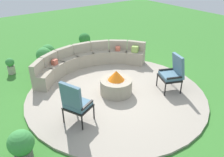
# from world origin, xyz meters

# --- Properties ---
(ground_plane) EXTENTS (24.00, 24.00, 0.00)m
(ground_plane) POSITION_xyz_m (0.00, 0.00, 0.00)
(ground_plane) COLOR #387A2D
(patio_circle) EXTENTS (5.16, 5.16, 0.06)m
(patio_circle) POSITION_xyz_m (0.00, 0.00, 0.03)
(patio_circle) COLOR #9E9384
(patio_circle) RESTS_ON ground_plane
(fire_pit) EXTENTS (0.92, 0.92, 0.72)m
(fire_pit) POSITION_xyz_m (0.00, 0.00, 0.34)
(fire_pit) COLOR #9E937F
(fire_pit) RESTS_ON patio_circle
(curved_stone_bench) EXTENTS (4.14, 1.60, 0.81)m
(curved_stone_bench) POSITION_xyz_m (0.19, 1.88, 0.38)
(curved_stone_bench) COLOR #9E937F
(curved_stone_bench) RESTS_ON patio_circle
(lounge_chair_front_left) EXTENTS (0.74, 0.76, 1.14)m
(lounge_chair_front_left) POSITION_xyz_m (-1.58, -0.53, 0.64)
(lounge_chair_front_left) COLOR black
(lounge_chair_front_left) RESTS_ON patio_circle
(lounge_chair_front_right) EXTENTS (0.76, 0.79, 1.11)m
(lounge_chair_front_right) POSITION_xyz_m (1.46, -0.81, 0.63)
(lounge_chair_front_right) COLOR black
(lounge_chair_front_right) RESTS_ON patio_circle
(potted_plant_0) EXTENTS (0.51, 0.51, 0.70)m
(potted_plant_0) POSITION_xyz_m (-0.65, 3.38, 0.37)
(potted_plant_0) COLOR #605B56
(potted_plant_0) RESTS_ON ground_plane
(potted_plant_1) EXTENTS (0.48, 0.48, 0.73)m
(potted_plant_1) POSITION_xyz_m (1.13, 3.74, 0.40)
(potted_plant_1) COLOR #A89E8E
(potted_plant_1) RESTS_ON ground_plane
(potted_plant_2) EXTENTS (0.54, 0.54, 0.83)m
(potted_plant_2) POSITION_xyz_m (-1.01, 2.83, 0.45)
(potted_plant_2) COLOR #605B56
(potted_plant_2) RESTS_ON ground_plane
(potted_plant_3) EXTENTS (0.29, 0.29, 0.57)m
(potted_plant_3) POSITION_xyz_m (-2.08, 3.23, 0.31)
(potted_plant_3) COLOR #A89E8E
(potted_plant_3) RESTS_ON ground_plane
(potted_plant_4) EXTENTS (0.52, 0.52, 0.66)m
(potted_plant_4) POSITION_xyz_m (-2.95, -0.83, 0.36)
(potted_plant_4) COLOR #605B56
(potted_plant_4) RESTS_ON ground_plane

